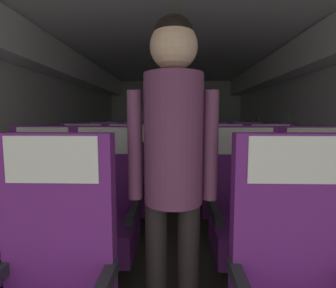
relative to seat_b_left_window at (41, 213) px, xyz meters
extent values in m
cube|color=#3D3833|center=(1.01, 1.33, -0.47)|extent=(3.60, 7.32, 0.02)
cube|color=silver|center=(-0.69, 1.33, 0.60)|extent=(0.08, 6.92, 2.13)
cube|color=silver|center=(2.71, 1.33, 0.60)|extent=(0.08, 6.92, 2.13)
cube|color=silver|center=(1.01, 1.33, 1.66)|extent=(3.48, 6.92, 0.06)
cube|color=silver|center=(1.01, 4.81, 0.60)|extent=(3.48, 0.06, 2.13)
cube|color=white|center=(-0.51, 1.33, 1.44)|extent=(0.29, 6.65, 0.36)
cube|color=white|center=(2.52, 1.33, 1.44)|extent=(0.29, 6.65, 0.36)
cube|color=white|center=(1.01, 1.33, 1.62)|extent=(0.12, 6.23, 0.02)
cylinder|color=white|center=(2.66, 2.02, 0.64)|extent=(0.01, 0.26, 0.26)
cylinder|color=white|center=(2.66, 3.41, 0.64)|extent=(0.01, 0.26, 0.26)
cube|color=#6B237A|center=(0.50, -0.74, 0.31)|extent=(0.50, 0.08, 0.69)
cube|color=silver|center=(0.50, -0.79, 0.55)|extent=(0.40, 0.01, 0.20)
cube|color=#6B237A|center=(1.52, -0.72, 0.31)|extent=(0.50, 0.08, 0.69)
cube|color=silver|center=(1.52, -0.76, 0.55)|extent=(0.40, 0.01, 0.20)
cube|color=#38383D|center=(0.00, -0.06, -0.36)|extent=(0.18, 0.17, 0.21)
cube|color=#6B237A|center=(0.00, -0.06, -0.14)|extent=(0.50, 0.47, 0.21)
cube|color=#6B237A|center=(0.00, 0.13, 0.31)|extent=(0.50, 0.08, 0.69)
cube|color=#28282D|center=(0.24, -0.06, 0.05)|extent=(0.05, 0.40, 0.06)
cube|color=#28282D|center=(-0.24, -0.06, 0.05)|extent=(0.05, 0.40, 0.06)
cube|color=silver|center=(0.00, 0.08, 0.55)|extent=(0.40, 0.01, 0.20)
cube|color=#38383D|center=(0.48, -0.08, -0.36)|extent=(0.18, 0.17, 0.21)
cube|color=#6B237A|center=(0.48, -0.08, -0.14)|extent=(0.50, 0.47, 0.21)
cube|color=#6B237A|center=(0.48, 0.12, 0.31)|extent=(0.50, 0.08, 0.69)
cube|color=#28282D|center=(0.72, -0.08, 0.05)|extent=(0.05, 0.40, 0.06)
cube|color=#28282D|center=(0.24, -0.08, 0.05)|extent=(0.05, 0.40, 0.06)
cube|color=silver|center=(0.48, 0.07, 0.55)|extent=(0.40, 0.01, 0.20)
cube|color=#38383D|center=(2.03, -0.08, -0.36)|extent=(0.18, 0.17, 0.21)
cube|color=#6B237A|center=(2.03, -0.08, -0.14)|extent=(0.50, 0.47, 0.21)
cube|color=#6B237A|center=(2.03, 0.11, 0.31)|extent=(0.50, 0.08, 0.69)
cube|color=#28282D|center=(1.79, -0.08, 0.05)|extent=(0.05, 0.40, 0.06)
cube|color=silver|center=(2.03, 0.07, 0.55)|extent=(0.40, 0.01, 0.20)
cube|color=#38383D|center=(1.53, -0.07, -0.36)|extent=(0.18, 0.17, 0.21)
cube|color=#6B237A|center=(1.53, -0.07, -0.14)|extent=(0.50, 0.47, 0.21)
cube|color=#6B237A|center=(1.53, 0.12, 0.31)|extent=(0.50, 0.08, 0.69)
cube|color=#28282D|center=(1.77, -0.07, 0.05)|extent=(0.05, 0.40, 0.06)
cube|color=#28282D|center=(1.29, -0.07, 0.05)|extent=(0.05, 0.40, 0.06)
cube|color=silver|center=(1.53, 0.07, 0.55)|extent=(0.40, 0.01, 0.20)
cube|color=#38383D|center=(0.00, 0.78, -0.36)|extent=(0.18, 0.17, 0.21)
cube|color=#6B237A|center=(0.00, 0.78, -0.14)|extent=(0.50, 0.47, 0.21)
cube|color=#6B237A|center=(0.00, 0.97, 0.31)|extent=(0.50, 0.08, 0.69)
cube|color=#28282D|center=(0.24, 0.78, 0.05)|extent=(0.05, 0.40, 0.06)
cube|color=#28282D|center=(-0.24, 0.78, 0.05)|extent=(0.05, 0.40, 0.06)
cube|color=silver|center=(0.00, 0.93, 0.55)|extent=(0.40, 0.01, 0.20)
cube|color=#38383D|center=(0.49, 0.77, -0.36)|extent=(0.18, 0.17, 0.21)
cube|color=#6B237A|center=(0.49, 0.77, -0.14)|extent=(0.50, 0.47, 0.21)
cube|color=#6B237A|center=(0.49, 0.96, 0.31)|extent=(0.50, 0.08, 0.69)
cube|color=#28282D|center=(0.73, 0.77, 0.05)|extent=(0.05, 0.40, 0.06)
cube|color=#28282D|center=(0.26, 0.77, 0.05)|extent=(0.05, 0.40, 0.06)
cube|color=silver|center=(0.49, 0.91, 0.55)|extent=(0.40, 0.01, 0.20)
cube|color=#38383D|center=(2.02, 0.76, -0.36)|extent=(0.18, 0.17, 0.21)
cube|color=#6B237A|center=(2.02, 0.76, -0.14)|extent=(0.50, 0.47, 0.21)
cube|color=#6B237A|center=(2.02, 0.95, 0.31)|extent=(0.50, 0.08, 0.69)
cube|color=#28282D|center=(2.26, 0.76, 0.05)|extent=(0.05, 0.40, 0.06)
cube|color=#28282D|center=(1.78, 0.76, 0.05)|extent=(0.05, 0.40, 0.06)
cube|color=silver|center=(2.02, 0.90, 0.55)|extent=(0.40, 0.01, 0.20)
cube|color=#38383D|center=(1.53, 0.76, -0.36)|extent=(0.18, 0.17, 0.21)
cube|color=#6B237A|center=(1.53, 0.76, -0.14)|extent=(0.50, 0.47, 0.21)
cube|color=#6B237A|center=(1.53, 0.96, 0.31)|extent=(0.50, 0.08, 0.69)
cube|color=#28282D|center=(1.77, 0.76, 0.05)|extent=(0.05, 0.40, 0.06)
cube|color=#28282D|center=(1.29, 0.76, 0.05)|extent=(0.05, 0.40, 0.06)
cube|color=silver|center=(1.53, 0.91, 0.55)|extent=(0.40, 0.01, 0.20)
cube|color=#38383D|center=(-0.01, 1.60, -0.36)|extent=(0.18, 0.17, 0.21)
cube|color=#6B237A|center=(-0.01, 1.60, -0.14)|extent=(0.50, 0.47, 0.21)
cube|color=#6B237A|center=(-0.01, 1.80, 0.31)|extent=(0.50, 0.08, 0.69)
cube|color=#28282D|center=(0.23, 1.60, 0.05)|extent=(0.05, 0.40, 0.06)
cube|color=#28282D|center=(-0.24, 1.60, 0.05)|extent=(0.05, 0.40, 0.06)
cube|color=silver|center=(-0.01, 1.75, 0.55)|extent=(0.40, 0.01, 0.20)
cube|color=#38383D|center=(0.48, 1.61, -0.36)|extent=(0.18, 0.17, 0.21)
cube|color=#6B237A|center=(0.48, 1.61, -0.14)|extent=(0.50, 0.47, 0.21)
cube|color=#6B237A|center=(0.48, 1.81, 0.31)|extent=(0.50, 0.08, 0.69)
cube|color=#28282D|center=(0.72, 1.61, 0.05)|extent=(0.05, 0.40, 0.06)
cube|color=#28282D|center=(0.25, 1.61, 0.05)|extent=(0.05, 0.40, 0.06)
cube|color=silver|center=(0.48, 1.76, 0.55)|extent=(0.40, 0.01, 0.20)
cube|color=#38383D|center=(2.02, 1.62, -0.36)|extent=(0.18, 0.17, 0.21)
cube|color=#6B237A|center=(2.02, 1.62, -0.14)|extent=(0.50, 0.47, 0.21)
cube|color=#6B237A|center=(2.02, 1.81, 0.31)|extent=(0.50, 0.08, 0.69)
cube|color=#28282D|center=(2.26, 1.62, 0.05)|extent=(0.05, 0.40, 0.06)
cube|color=#28282D|center=(1.79, 1.62, 0.05)|extent=(0.05, 0.40, 0.06)
cube|color=silver|center=(2.02, 1.76, 0.55)|extent=(0.40, 0.01, 0.20)
cube|color=#38383D|center=(1.53, 1.62, -0.36)|extent=(0.18, 0.17, 0.21)
cube|color=#6B237A|center=(1.53, 1.62, -0.14)|extent=(0.50, 0.47, 0.21)
cube|color=#6B237A|center=(1.53, 1.81, 0.31)|extent=(0.50, 0.08, 0.69)
cube|color=#28282D|center=(1.76, 1.62, 0.05)|extent=(0.05, 0.40, 0.06)
cube|color=#28282D|center=(1.29, 1.62, 0.05)|extent=(0.05, 0.40, 0.06)
cube|color=silver|center=(1.53, 1.77, 0.55)|extent=(0.40, 0.01, 0.20)
cube|color=#38383D|center=(-0.01, 2.45, -0.36)|extent=(0.18, 0.17, 0.21)
cube|color=navy|center=(-0.01, 2.45, -0.14)|extent=(0.50, 0.47, 0.21)
cube|color=navy|center=(-0.01, 2.64, 0.31)|extent=(0.50, 0.08, 0.69)
cube|color=#28282D|center=(0.23, 2.45, 0.05)|extent=(0.05, 0.40, 0.06)
cube|color=#28282D|center=(-0.25, 2.45, 0.05)|extent=(0.05, 0.40, 0.06)
cube|color=silver|center=(-0.01, 2.60, 0.55)|extent=(0.40, 0.01, 0.20)
cube|color=#38383D|center=(0.50, 2.45, -0.36)|extent=(0.18, 0.17, 0.21)
cube|color=navy|center=(0.50, 2.45, -0.14)|extent=(0.50, 0.47, 0.21)
cube|color=navy|center=(0.50, 2.64, 0.31)|extent=(0.50, 0.08, 0.69)
cube|color=#28282D|center=(0.74, 2.45, 0.05)|extent=(0.05, 0.40, 0.06)
cube|color=#28282D|center=(0.26, 2.45, 0.05)|extent=(0.05, 0.40, 0.06)
cube|color=silver|center=(0.50, 2.59, 0.55)|extent=(0.40, 0.01, 0.20)
cube|color=#38383D|center=(2.02, 2.45, -0.36)|extent=(0.18, 0.17, 0.21)
cube|color=navy|center=(2.02, 2.45, -0.14)|extent=(0.50, 0.47, 0.21)
cube|color=navy|center=(2.02, 2.64, 0.31)|extent=(0.50, 0.08, 0.69)
cube|color=#28282D|center=(2.26, 2.45, 0.05)|extent=(0.05, 0.40, 0.06)
cube|color=#28282D|center=(1.78, 2.45, 0.05)|extent=(0.05, 0.40, 0.06)
cube|color=silver|center=(2.02, 2.60, 0.55)|extent=(0.40, 0.01, 0.20)
cube|color=#38383D|center=(1.53, 2.45, -0.36)|extent=(0.18, 0.17, 0.21)
cube|color=navy|center=(1.53, 2.45, -0.14)|extent=(0.50, 0.47, 0.21)
cube|color=navy|center=(1.53, 2.64, 0.31)|extent=(0.50, 0.08, 0.69)
cube|color=#28282D|center=(1.77, 2.45, 0.05)|extent=(0.05, 0.40, 0.06)
cube|color=#28282D|center=(1.29, 2.45, 0.05)|extent=(0.05, 0.40, 0.06)
cube|color=silver|center=(1.53, 2.60, 0.55)|extent=(0.40, 0.01, 0.20)
cylinder|color=black|center=(0.92, -0.62, -0.08)|extent=(0.11, 0.11, 0.78)
cylinder|color=black|center=(1.08, -0.62, -0.08)|extent=(0.11, 0.11, 0.78)
cylinder|color=#5B2D4C|center=(1.00, -0.62, 0.62)|extent=(0.28, 0.28, 0.61)
cylinder|color=#5B2D4C|center=(0.82, -0.62, 0.59)|extent=(0.07, 0.07, 0.52)
cylinder|color=#5B2D4C|center=(1.18, -0.62, 0.59)|extent=(0.07, 0.07, 0.52)
sphere|color=tan|center=(1.00, -0.62, 1.04)|extent=(0.22, 0.22, 0.22)
sphere|color=black|center=(1.00, -0.62, 1.09)|extent=(0.19, 0.19, 0.19)
camera|label=1|loc=(1.02, -1.82, 0.72)|focal=27.14mm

